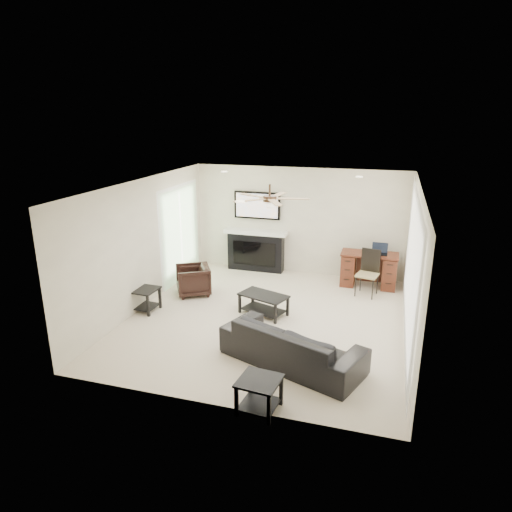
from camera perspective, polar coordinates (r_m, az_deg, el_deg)
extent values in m
plane|color=beige|center=(8.62, 1.41, -7.80)|extent=(5.50, 5.50, 0.00)
cube|color=white|center=(7.88, 1.54, 8.86)|extent=(5.00, 5.50, 0.04)
cube|color=beige|center=(10.75, 5.36, 4.35)|extent=(5.00, 0.04, 2.50)
cube|color=beige|center=(5.73, -5.87, -7.75)|extent=(5.00, 0.04, 2.50)
cube|color=beige|center=(9.12, -13.87, 1.50)|extent=(0.04, 5.50, 2.50)
cube|color=beige|center=(7.92, 19.20, -1.41)|extent=(0.04, 5.50, 2.50)
cube|color=silver|center=(8.02, 18.81, -1.30)|extent=(0.04, 5.10, 2.40)
cube|color=#93BC89|center=(10.46, -9.39, 2.69)|extent=(0.04, 1.80, 2.10)
cylinder|color=#382619|center=(8.02, 1.72, 7.19)|extent=(1.40, 1.40, 0.30)
imported|color=black|center=(7.07, 4.50, -10.97)|extent=(2.37, 1.59, 0.64)
imported|color=black|center=(9.70, -7.87, -3.01)|extent=(0.93, 0.92, 0.62)
cube|color=black|center=(8.71, 0.94, -6.07)|extent=(1.01, 0.77, 0.40)
cube|color=black|center=(6.11, 0.40, -16.99)|extent=(0.57, 0.57, 0.45)
cube|color=black|center=(9.11, -13.74, -5.33)|extent=(0.53, 0.53, 0.45)
cube|color=black|center=(10.90, -0.05, 3.01)|extent=(1.52, 0.34, 1.91)
cube|color=#3F140F|center=(10.33, 13.89, -1.69)|extent=(1.22, 0.56, 0.76)
cube|color=black|center=(9.77, 13.75, -2.12)|extent=(0.51, 0.52, 0.97)
cube|color=black|center=(10.15, 15.21, 0.82)|extent=(0.33, 0.24, 0.23)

